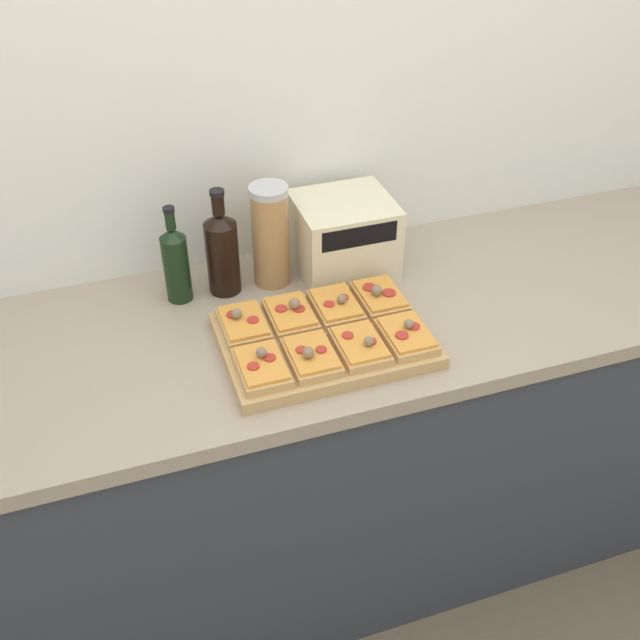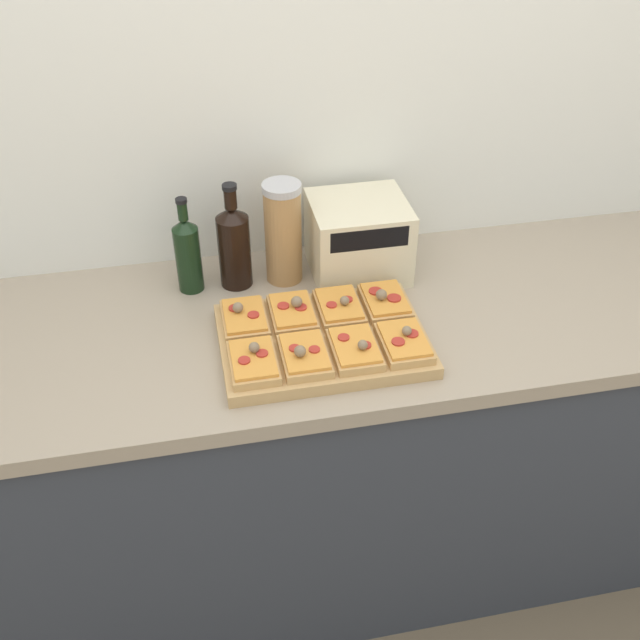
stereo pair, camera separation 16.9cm
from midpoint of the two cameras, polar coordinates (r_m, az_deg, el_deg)
name	(u,v)px [view 2 (the right image)]	position (r m, az deg, el deg)	size (l,w,h in m)	color
wall_back	(304,121)	(1.92, 1.39, 14.85)	(6.00, 0.06, 2.50)	silver
kitchen_counter	(331,447)	(2.09, 3.21, -9.72)	(2.63, 0.67, 0.91)	#333842
cutting_board	(323,340)	(1.69, 3.07, -1.66)	(0.46, 0.33, 0.03)	tan
pizza_slice_back_left	(244,318)	(1.70, -2.98, 0.04)	(0.10, 0.15, 0.05)	tan
pizza_slice_back_midleft	(293,312)	(1.72, 0.70, 0.49)	(0.10, 0.15, 0.05)	tan
pizza_slice_back_midright	(339,307)	(1.74, 4.26, 0.89)	(0.10, 0.15, 0.05)	tan
pizza_slice_back_right	(385,301)	(1.77, 7.70, 1.32)	(0.10, 0.15, 0.05)	tan
pizza_slice_front_left	(253,361)	(1.58, -2.07, -3.30)	(0.10, 0.15, 0.05)	tan
pizza_slice_front_midleft	(305,355)	(1.60, 1.83, -2.81)	(0.10, 0.15, 0.05)	tan
pizza_slice_front_midright	(355,349)	(1.62, 5.67, -2.30)	(0.10, 0.15, 0.05)	tan
pizza_slice_front_right	(404,342)	(1.66, 9.35, -1.79)	(0.10, 0.15, 0.05)	tan
olive_oil_bottle	(188,253)	(1.84, -7.47, 4.99)	(0.06, 0.06, 0.25)	black
wine_bottle	(234,245)	(1.84, -3.96, 5.66)	(0.08, 0.08, 0.28)	black
grain_jar_tall	(283,233)	(1.85, -0.21, 6.59)	(0.09, 0.09, 0.26)	#AD7F4C
toaster_oven	(358,237)	(1.91, 5.49, 6.20)	(0.26, 0.22, 0.19)	beige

